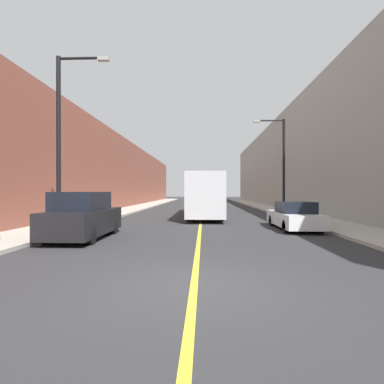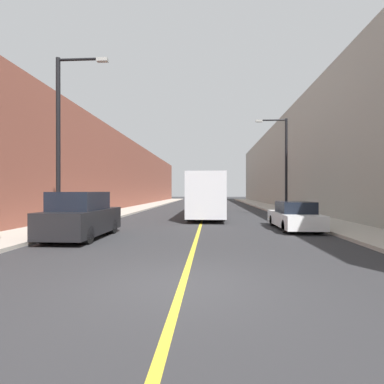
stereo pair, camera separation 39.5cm
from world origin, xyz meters
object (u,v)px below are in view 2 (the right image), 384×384
object	(u,v)px
street_lamp_right	(284,160)
car_right_near	(294,217)
street_lamp_left	(62,133)
parked_suv_left	(82,217)
bus	(207,195)

from	to	relation	value
street_lamp_right	car_right_near	bearing A→B (deg)	-99.43
car_right_near	street_lamp_left	bearing A→B (deg)	-167.18
car_right_near	street_lamp_right	distance (m)	8.51
parked_suv_left	street_lamp_left	world-z (taller)	street_lamp_left
street_lamp_left	street_lamp_right	distance (m)	15.93
bus	street_lamp_right	bearing A→B (deg)	-1.14
bus	street_lamp_right	distance (m)	6.44
street_lamp_right	parked_suv_left	bearing A→B (deg)	-134.80
bus	street_lamp_left	xyz separation A→B (m)	(-6.46, -10.20, 2.91)
street_lamp_right	street_lamp_left	bearing A→B (deg)	-140.73
bus	car_right_near	bearing A→B (deg)	-58.98
bus	street_lamp_left	bearing A→B (deg)	-122.34
bus	street_lamp_right	size ratio (longest dim) A/B	1.57
car_right_near	street_lamp_left	distance (m)	12.03
parked_suv_left	car_right_near	bearing A→B (deg)	19.81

